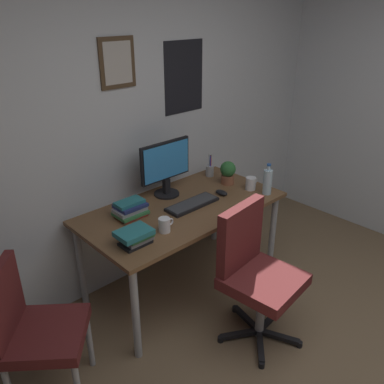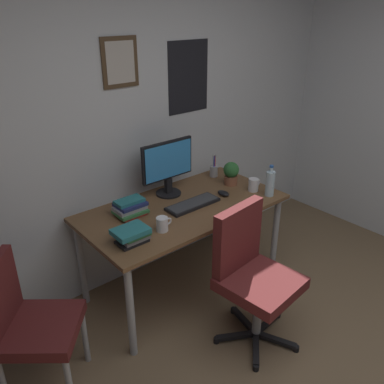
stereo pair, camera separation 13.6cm
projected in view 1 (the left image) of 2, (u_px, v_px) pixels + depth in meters
wall_back at (130, 122)px, 3.02m from camera, size 4.40×0.10×2.60m
desk at (183, 215)px, 3.03m from camera, size 1.53×0.80×0.73m
office_chair at (254, 268)px, 2.64m from camera, size 0.56×0.57×0.95m
side_chair at (32, 327)px, 2.20m from camera, size 0.59×0.59×0.88m
monitor at (166, 166)px, 3.08m from camera, size 0.46×0.20×0.43m
keyboard at (192, 204)px, 3.00m from camera, size 0.43×0.15×0.03m
computer_mouse at (222, 193)px, 3.18m from camera, size 0.06×0.11×0.04m
water_bottle at (268, 181)px, 3.16m from camera, size 0.07×0.07×0.25m
coffee_mug_near at (251, 183)px, 3.25m from camera, size 0.12×0.08×0.10m
coffee_mug_far at (165, 225)px, 2.65m from camera, size 0.12×0.08×0.10m
potted_plant at (228, 172)px, 3.34m from camera, size 0.13×0.13×0.20m
pen_cup at (210, 170)px, 3.51m from camera, size 0.07×0.07×0.20m
book_stack_left at (135, 236)px, 2.51m from camera, size 0.22×0.17×0.10m
book_stack_right at (130, 209)px, 2.84m from camera, size 0.22×0.18×0.12m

